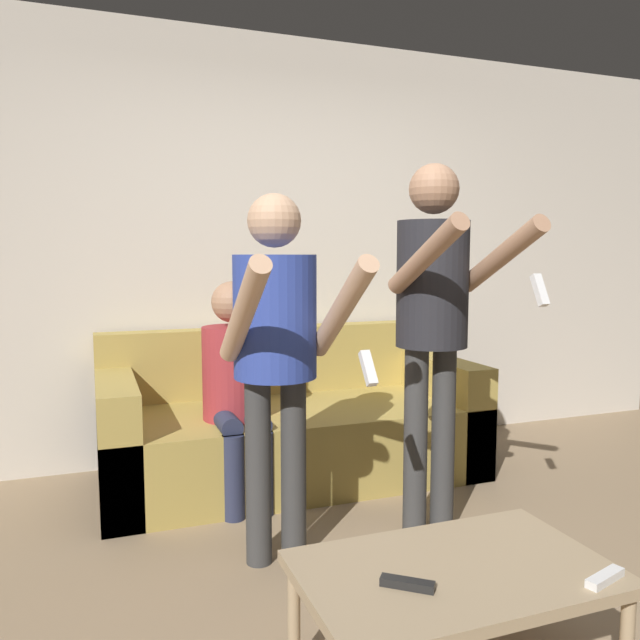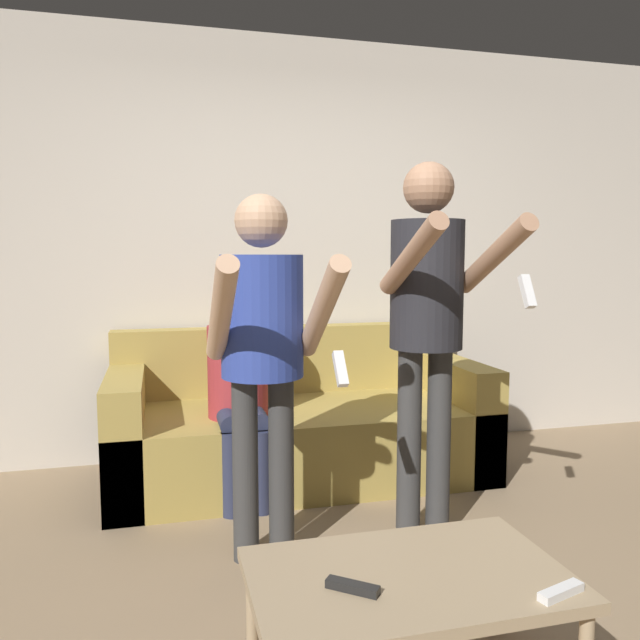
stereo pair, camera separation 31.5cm
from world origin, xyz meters
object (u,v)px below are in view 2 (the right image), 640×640
couch (299,427)px  remote_far (352,587)px  person_standing_left (263,336)px  person_standing_right (428,307)px  coffee_table (408,585)px  remote_near (561,592)px  person_seated (239,378)px

couch → remote_far: 2.03m
person_standing_left → person_standing_right: 0.75m
remote_far → coffee_table: bearing=16.6°
person_standing_right → remote_near: size_ratio=11.15×
person_seated → remote_near: (0.62, -1.93, -0.24)m
coffee_table → couch: bearing=86.8°
person_standing_left → person_seated: bearing=90.6°
person_seated → remote_far: (0.08, -1.77, -0.24)m
coffee_table → remote_near: 0.42m
remote_far → remote_near: bearing=-17.0°
person_seated → remote_near: size_ratio=7.61×
person_seated → remote_far: 1.79m
couch → person_standing_right: size_ratio=1.26×
couch → remote_near: size_ratio=14.06×
remote_near → person_standing_right: bearing=83.6°
person_standing_right → remote_near: 1.36m
person_standing_left → remote_far: person_standing_left is taller
couch → person_standing_right: 1.33m
person_standing_left → remote_near: size_ratio=10.14×
person_standing_left → coffee_table: size_ratio=1.70×
person_seated → remote_far: bearing=-87.3°
coffee_table → person_seated: bearing=99.0°
couch → person_standing_left: bearing=-110.4°
remote_far → couch: bearing=81.6°
person_standing_left → coffee_table: (0.26, -0.95, -0.62)m
person_standing_right → person_seated: person_standing_right is taller
couch → person_seated: person_seated is taller
person_standing_left → remote_near: (0.61, -1.17, -0.57)m
remote_near → coffee_table: bearing=147.9°
couch → person_seated: size_ratio=1.85×
couch → remote_near: 2.19m
couch → remote_near: couch is taller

